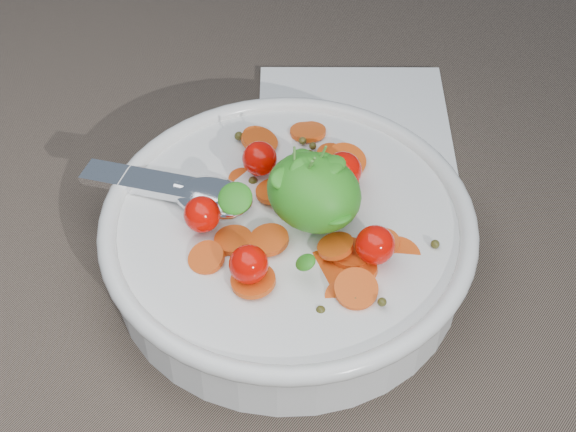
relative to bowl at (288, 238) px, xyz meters
The scene contains 3 objects.
ground 0.05m from the bowl, 136.55° to the right, with size 6.00×6.00×0.00m, color brown.
bowl is the anchor object (origin of this frame).
napkin 0.15m from the bowl, 107.48° to the left, with size 0.15×0.13×0.01m, color white.
Camera 1 is at (0.25, -0.28, 0.46)m, focal length 55.00 mm.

